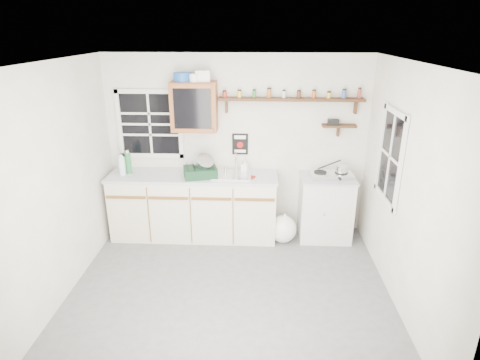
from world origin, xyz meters
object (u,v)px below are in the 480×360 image
main_cabinet (194,205)px  upper_cabinet (194,107)px  dish_rack (201,169)px  spice_shelf (292,99)px  hotplate (331,175)px  right_cabinet (325,207)px

main_cabinet → upper_cabinet: bearing=76.3°
upper_cabinet → dish_rack: upper_cabinet is taller
spice_shelf → dish_rack: bearing=-166.7°
main_cabinet → hotplate: 1.93m
right_cabinet → upper_cabinet: size_ratio=1.40×
main_cabinet → right_cabinet: (1.83, 0.03, -0.01)m
dish_rack → hotplate: size_ratio=0.84×
right_cabinet → dish_rack: bearing=-176.9°
dish_rack → spice_shelf: bearing=-1.5°
upper_cabinet → spice_shelf: 1.29m
spice_shelf → hotplate: bearing=-20.6°
spice_shelf → hotplate: spice_shelf is taller
dish_rack → hotplate: 1.74m
upper_cabinet → hotplate: bearing=-4.3°
dish_rack → upper_cabinet: bearing=100.2°
main_cabinet → dish_rack: size_ratio=4.63×
right_cabinet → hotplate: 0.49m
main_cabinet → dish_rack: dish_rack is taller
main_cabinet → dish_rack: bearing=-26.3°
hotplate → right_cabinet: bearing=141.1°
spice_shelf → hotplate: (0.55, -0.21, -0.98)m
main_cabinet → hotplate: size_ratio=3.88×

